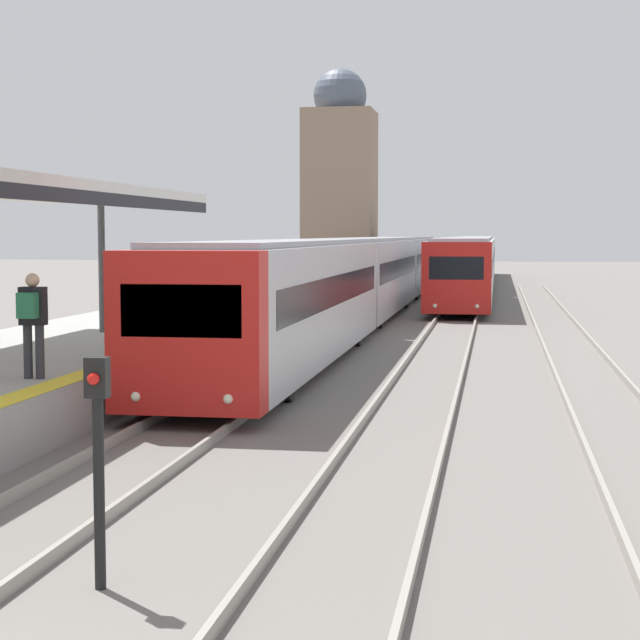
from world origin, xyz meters
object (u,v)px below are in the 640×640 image
train_far (472,260)px  signal_post_near (98,448)px  train_near (366,273)px  person_on_platform (32,317)px

train_far → signal_post_near: size_ratio=22.93×
train_far → train_near: bearing=-98.9°
train_near → train_far: (3.47, 22.24, -0.01)m
train_far → signal_post_near: train_far is taller
train_far → signal_post_near: 53.85m
person_on_platform → signal_post_near: bearing=-61.5°
train_near → train_far: size_ratio=1.01×
train_far → person_on_platform: bearing=-97.0°
train_near → train_far: bearing=81.1°
person_on_platform → train_far: bearing=83.0°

